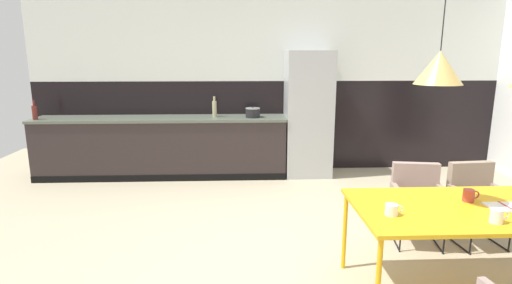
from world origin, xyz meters
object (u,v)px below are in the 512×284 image
Objects in this scene: armchair_far_side at (476,194)px; mug_tall_blue at (469,195)px; mug_dark_espresso at (392,210)px; bottle_vinegar_dark at (35,112)px; mug_glass_clear at (497,216)px; pendant_lamp_over_table_near at (439,68)px; open_book at (506,207)px; dining_table at (473,212)px; bottle_spice_small at (214,108)px; refrigerator_column at (308,114)px; armchair_corner_seat at (418,194)px; cooking_pot at (253,113)px.

armchair_far_side is 6.11× the size of mug_tall_blue.
mug_dark_espresso is 5.23m from bottle_vinegar_dark.
mug_glass_clear is at bearing -13.61° from mug_dark_espresso.
mug_dark_espresso is at bearing -154.27° from pendant_lamp_over_table_near.
bottle_vinegar_dark reaches higher than open_book.
bottle_spice_small is at bearing 122.85° from dining_table.
pendant_lamp_over_table_near is (-0.59, 0.05, 1.03)m from open_book.
bottle_spice_small is (-1.43, 0.02, 0.10)m from refrigerator_column.
refrigerator_column is at bearing 102.96° from mug_tall_blue.
armchair_corner_seat is at bearing -73.23° from refrigerator_column.
mug_glass_clear is (0.69, -3.58, -0.18)m from refrigerator_column.
refrigerator_column reaches higher than open_book.
bottle_spice_small is 0.26× the size of pendant_lamp_over_table_near.
refrigerator_column is 14.66× the size of mug_tall_blue.
cooking_pot reaches higher than armchair_corner_seat.
armchair_corner_seat is 5.26m from bottle_vinegar_dark.
refrigerator_column reaches higher than mug_tall_blue.
armchair_far_side is 3.20m from cooking_pot.
pendant_lamp_over_table_near is at bearing -35.55° from bottle_vinegar_dark.
refrigerator_column reaches higher than bottle_vinegar_dark.
pendant_lamp_over_table_near reaches higher than armchair_corner_seat.
bottle_spice_small reaches higher than mug_glass_clear.
mug_tall_blue is at bearing -32.53° from bottle_vinegar_dark.
armchair_far_side is (1.29, -2.38, -0.45)m from refrigerator_column.
open_book reaches higher than dining_table.
armchair_far_side reaches higher than open_book.
armchair_corner_seat reaches higher than dining_table.
mug_glass_clear is (0.66, -0.16, 0.01)m from mug_dark_espresso.
mug_glass_clear is 0.41m from mug_tall_blue.
armchair_corner_seat is at bearing 68.39° from pendant_lamp_over_table_near.
mug_dark_espresso is at bearing 66.15° from armchair_corner_seat.
dining_table is at bearing 52.52° from armchair_far_side.
mug_dark_espresso is 0.59× the size of cooking_pot.
mug_dark_espresso is (-0.68, -1.07, 0.27)m from armchair_corner_seat.
mug_dark_espresso is at bearing -75.38° from cooking_pot.
refrigerator_column is at bearing -0.92° from bottle_spice_small.
armchair_corner_seat is at bearing -7.61° from armchair_far_side.
mug_dark_espresso is 0.42× the size of bottle_spice_small.
refrigerator_column is at bearing 100.92° from mug_glass_clear.
refrigerator_column is at bearing 96.08° from pendant_lamp_over_table_near.
cooking_pot reaches higher than mug_tall_blue.
mug_dark_espresso is at bearing -168.84° from dining_table.
dining_table is 0.31m from mug_glass_clear.
mug_glass_clear is (-0.01, -0.29, 0.09)m from dining_table.
bottle_spice_small is (-2.37, 3.34, 0.31)m from open_book.
open_book is at bearing -54.64° from bottle_spice_small.
armchair_corner_seat is 0.98× the size of armchair_far_side.
pendant_lamp_over_table_near is at bearing 175.00° from open_book.
mug_glass_clear is 4.19m from bottle_spice_small.
mug_glass_clear is at bearing -36.11° from bottle_vinegar_dark.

